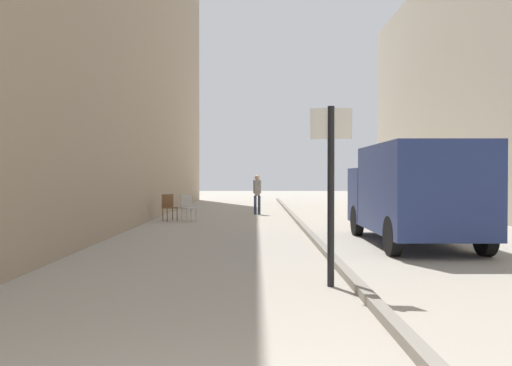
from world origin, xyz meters
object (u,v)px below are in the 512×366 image
(pedestrian_main_foreground, at_px, (259,192))
(delivery_van, at_px, (415,191))
(street_sign_post, at_px, (333,180))
(cafe_chair_by_doorway, at_px, (190,206))
(cafe_chair_near_window, at_px, (171,205))

(pedestrian_main_foreground, relative_size, delivery_van, 0.32)
(delivery_van, height_order, street_sign_post, street_sign_post)
(pedestrian_main_foreground, distance_m, cafe_chair_by_doorway, 4.05)
(pedestrian_main_foreground, relative_size, cafe_chair_near_window, 1.74)
(delivery_van, height_order, cafe_chair_near_window, delivery_van)
(street_sign_post, bearing_deg, cafe_chair_near_window, -63.01)
(cafe_chair_near_window, height_order, cafe_chair_by_doorway, same)
(delivery_van, xyz_separation_m, cafe_chair_near_window, (-6.74, 6.28, -0.69))
(cafe_chair_by_doorway, bearing_deg, delivery_van, 98.85)
(delivery_van, distance_m, cafe_chair_near_window, 9.24)
(delivery_van, distance_m, cafe_chair_by_doorway, 8.61)
(cafe_chair_by_doorway, bearing_deg, pedestrian_main_foreground, -163.36)
(pedestrian_main_foreground, xyz_separation_m, cafe_chair_by_doorway, (-2.45, -3.20, -0.40))
(cafe_chair_near_window, bearing_deg, street_sign_post, 76.90)
(street_sign_post, distance_m, cafe_chair_near_window, 11.64)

